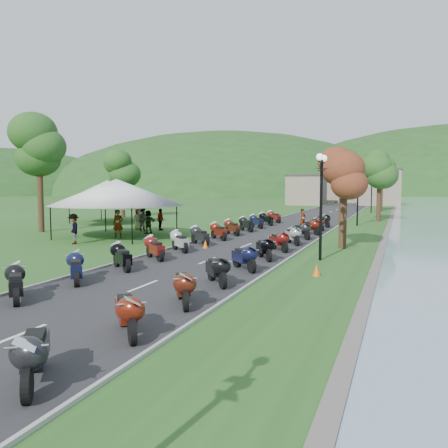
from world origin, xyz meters
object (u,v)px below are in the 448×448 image
(pedestrian_a, at_px, (118,238))
(pedestrian_b, at_px, (143,231))
(vendor_tent_main, at_px, (117,208))
(pedestrian_c, at_px, (74,244))

(pedestrian_a, height_order, pedestrian_b, pedestrian_a)
(vendor_tent_main, bearing_deg, pedestrian_c, -94.77)
(pedestrian_a, distance_m, pedestrian_c, 3.66)
(pedestrian_b, relative_size, pedestrian_c, 0.96)
(pedestrian_a, bearing_deg, pedestrian_b, 79.61)
(pedestrian_b, xyz_separation_m, pedestrian_c, (0.04, -8.35, 0.00))
(pedestrian_a, bearing_deg, vendor_tent_main, 106.57)
(vendor_tent_main, bearing_deg, pedestrian_a, -52.54)
(pedestrian_a, xyz_separation_m, pedestrian_b, (-0.89, 4.79, 0.00))
(pedestrian_b, distance_m, pedestrian_c, 8.35)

